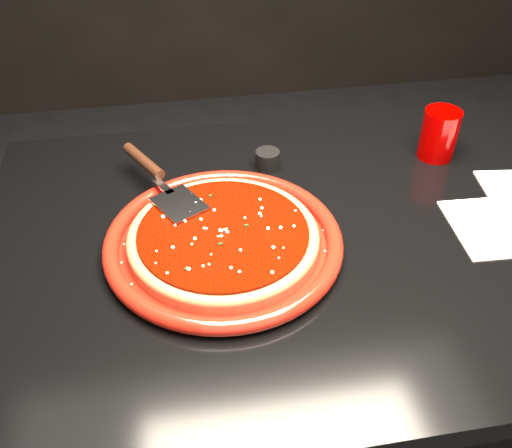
{
  "coord_description": "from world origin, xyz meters",
  "views": [
    {
      "loc": [
        -0.25,
        -0.73,
        1.39
      ],
      "look_at": [
        -0.13,
        0.01,
        0.77
      ],
      "focal_mm": 40.0,
      "sensor_mm": 36.0,
      "label": 1
    }
  ],
  "objects_px": {
    "table": "(315,362)",
    "ramekin": "(268,160)",
    "plate": "(224,242)",
    "cup": "(439,134)",
    "pizza_server": "(161,179)"
  },
  "relations": [
    {
      "from": "pizza_server",
      "to": "table",
      "type": "bearing_deg",
      "value": -54.42
    },
    {
      "from": "ramekin",
      "to": "table",
      "type": "bearing_deg",
      "value": -71.68
    },
    {
      "from": "table",
      "to": "plate",
      "type": "bearing_deg",
      "value": -174.93
    },
    {
      "from": "plate",
      "to": "cup",
      "type": "distance_m",
      "value": 0.51
    },
    {
      "from": "table",
      "to": "ramekin",
      "type": "xyz_separation_m",
      "value": [
        -0.07,
        0.21,
        0.39
      ]
    },
    {
      "from": "table",
      "to": "ramekin",
      "type": "distance_m",
      "value": 0.45
    },
    {
      "from": "plate",
      "to": "cup",
      "type": "bearing_deg",
      "value": 24.39
    },
    {
      "from": "plate",
      "to": "table",
      "type": "bearing_deg",
      "value": 5.07
    },
    {
      "from": "plate",
      "to": "cup",
      "type": "relative_size",
      "value": 3.89
    },
    {
      "from": "table",
      "to": "pizza_server",
      "type": "relative_size",
      "value": 4.0
    },
    {
      "from": "table",
      "to": "cup",
      "type": "distance_m",
      "value": 0.54
    },
    {
      "from": "plate",
      "to": "ramekin",
      "type": "height_order",
      "value": "ramekin"
    },
    {
      "from": "cup",
      "to": "ramekin",
      "type": "xyz_separation_m",
      "value": [
        -0.35,
        0.02,
        -0.03
      ]
    },
    {
      "from": "table",
      "to": "cup",
      "type": "bearing_deg",
      "value": 34.93
    },
    {
      "from": "plate",
      "to": "pizza_server",
      "type": "bearing_deg",
      "value": 121.71
    }
  ]
}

